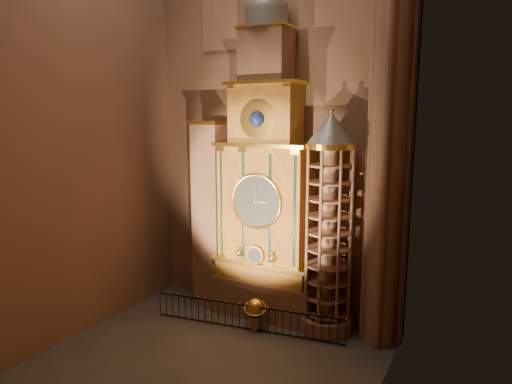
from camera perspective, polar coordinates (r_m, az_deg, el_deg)
The scene contains 10 objects.
floor at distance 21.43m, azimuth -5.34°, elevation -19.83°, with size 14.00×14.00×0.00m, color #383330.
wall_back at distance 23.85m, azimuth 2.38°, elevation 10.80°, with size 22.00×22.00×0.00m, color #886349.
wall_left at distance 23.30m, azimuth -20.52°, elevation 10.22°, with size 22.00×22.00×0.00m, color #886349.
wall_right at distance 15.82m, azimuth 16.02°, elevation 10.96°, with size 22.00×22.00×0.00m, color #886349.
astronomical_clock at distance 23.25m, azimuth 1.18°, elevation 0.13°, with size 5.60×2.41×16.70m.
portrait_tower at distance 25.26m, azimuth -5.70°, elevation -2.67°, with size 1.80×1.60×10.20m.
stair_turret at distance 21.95m, azimuth 9.03°, elevation -4.33°, with size 2.50×2.50×10.80m.
gothic_pier at distance 20.90m, azimuth 16.60°, elevation 10.55°, with size 2.04×2.04×22.00m.
celestial_globe at distance 23.19m, azimuth -0.09°, elevation -14.69°, with size 1.42×1.38×1.61m.
iron_railing at distance 23.23m, azimuth -1.22°, elevation -15.40°, with size 9.62×1.53×1.27m.
Camera 1 is at (10.45, -15.43, 10.57)m, focal length 32.00 mm.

